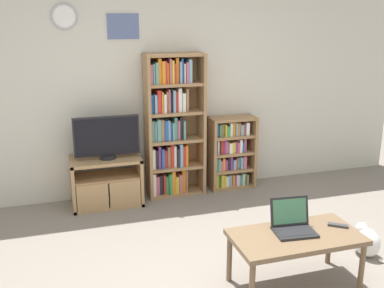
# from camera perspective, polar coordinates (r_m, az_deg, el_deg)

# --- Properties ---
(wall_back) EXTENTS (6.44, 0.09, 2.60)m
(wall_back) POSITION_cam_1_polar(r_m,az_deg,el_deg) (5.37, -3.89, 7.37)
(wall_back) COLOR beige
(wall_back) RESTS_ON ground_plane
(tv_stand) EXTENTS (0.79, 0.44, 0.56)m
(tv_stand) POSITION_cam_1_polar(r_m,az_deg,el_deg) (5.24, -10.78, -4.70)
(tv_stand) COLOR tan
(tv_stand) RESTS_ON ground_plane
(television) EXTENTS (0.73, 0.18, 0.49)m
(television) POSITION_cam_1_polar(r_m,az_deg,el_deg) (5.08, -10.78, 0.82)
(television) COLOR black
(television) RESTS_ON tv_stand
(bookshelf_tall) EXTENTS (0.69, 0.30, 1.70)m
(bookshelf_tall) POSITION_cam_1_polar(r_m,az_deg,el_deg) (5.31, -2.66, 2.19)
(bookshelf_tall) COLOR #9E754C
(bookshelf_tall) RESTS_ON ground_plane
(bookshelf_short) EXTENTS (0.57, 0.27, 0.91)m
(bookshelf_short) POSITION_cam_1_polar(r_m,az_deg,el_deg) (5.65, 4.89, -1.16)
(bookshelf_short) COLOR #9E754C
(bookshelf_short) RESTS_ON ground_plane
(coffee_table) EXTENTS (1.02, 0.53, 0.46)m
(coffee_table) POSITION_cam_1_polar(r_m,az_deg,el_deg) (3.71, 13.04, -11.83)
(coffee_table) COLOR brown
(coffee_table) RESTS_ON ground_plane
(laptop) EXTENTS (0.35, 0.30, 0.25)m
(laptop) POSITION_cam_1_polar(r_m,az_deg,el_deg) (3.72, 12.63, -9.78)
(laptop) COLOR #232326
(laptop) RESTS_ON coffee_table
(remote_near_laptop) EXTENTS (0.16, 0.13, 0.02)m
(remote_near_laptop) POSITION_cam_1_polar(r_m,az_deg,el_deg) (3.90, 18.04, -9.80)
(remote_near_laptop) COLOR #38383A
(remote_near_laptop) RESTS_ON coffee_table
(cat) EXTENTS (0.29, 0.45, 0.31)m
(cat) POSITION_cam_1_polar(r_m,az_deg,el_deg) (4.46, 21.22, -11.42)
(cat) COLOR white
(cat) RESTS_ON ground_plane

